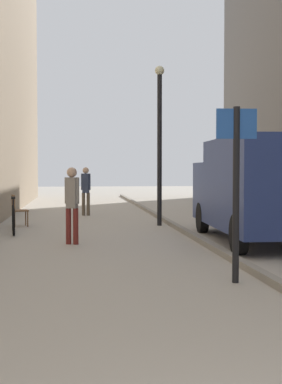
{
  "coord_description": "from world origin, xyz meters",
  "views": [
    {
      "loc": [
        -1.26,
        -1.67,
        1.68
      ],
      "look_at": [
        0.29,
        11.04,
        1.14
      ],
      "focal_mm": 50.1,
      "sensor_mm": 36.0,
      "label": 1
    }
  ],
  "objects_px": {
    "cafe_chair_near_window": "(17,208)",
    "pedestrian_main_foreground": "(86,188)",
    "pedestrian_mid_block": "(72,200)",
    "street_sign_post": "(236,179)",
    "delivery_van": "(255,187)",
    "lamp_post": "(160,135)",
    "bicycle_leaning": "(13,219)"
  },
  "relations": [
    {
      "from": "delivery_van",
      "to": "street_sign_post",
      "type": "xyz_separation_m",
      "value": [
        -1.77,
        -4.32,
        0.27
      ]
    },
    {
      "from": "cafe_chair_near_window",
      "to": "pedestrian_main_foreground",
      "type": "bearing_deg",
      "value": 135.79
    },
    {
      "from": "pedestrian_main_foreground",
      "to": "delivery_van",
      "type": "height_order",
      "value": "delivery_van"
    },
    {
      "from": "street_sign_post",
      "to": "cafe_chair_near_window",
      "type": "bearing_deg",
      "value": -60.4
    },
    {
      "from": "pedestrian_main_foreground",
      "to": "street_sign_post",
      "type": "bearing_deg",
      "value": 112.56
    },
    {
      "from": "street_sign_post",
      "to": "bicycle_leaning",
      "type": "height_order",
      "value": "street_sign_post"
    },
    {
      "from": "pedestrian_main_foreground",
      "to": "pedestrian_mid_block",
      "type": "bearing_deg",
      "value": 99.79
    },
    {
      "from": "street_sign_post",
      "to": "delivery_van",
      "type": "bearing_deg",
      "value": -108.57
    },
    {
      "from": "street_sign_post",
      "to": "lamp_post",
      "type": "relative_size",
      "value": 0.55
    },
    {
      "from": "pedestrian_mid_block",
      "to": "cafe_chair_near_window",
      "type": "xyz_separation_m",
      "value": [
        -1.63,
        3.98,
        -0.45
      ]
    },
    {
      "from": "pedestrian_mid_block",
      "to": "delivery_van",
      "type": "relative_size",
      "value": 0.32
    },
    {
      "from": "street_sign_post",
      "to": "pedestrian_mid_block",
      "type": "bearing_deg",
      "value": -57.41
    },
    {
      "from": "pedestrian_main_foreground",
      "to": "cafe_chair_near_window",
      "type": "xyz_separation_m",
      "value": [
        -2.08,
        -3.61,
        -0.47
      ]
    },
    {
      "from": "bicycle_leaning",
      "to": "cafe_chair_near_window",
      "type": "distance_m",
      "value": 1.77
    },
    {
      "from": "pedestrian_mid_block",
      "to": "lamp_post",
      "type": "height_order",
      "value": "lamp_post"
    },
    {
      "from": "pedestrian_mid_block",
      "to": "bicycle_leaning",
      "type": "distance_m",
      "value": 2.78
    },
    {
      "from": "bicycle_leaning",
      "to": "cafe_chair_near_window",
      "type": "xyz_separation_m",
      "value": [
        -0.09,
        1.76,
        0.17
      ]
    },
    {
      "from": "delivery_van",
      "to": "street_sign_post",
      "type": "relative_size",
      "value": 2.07
    },
    {
      "from": "cafe_chair_near_window",
      "to": "delivery_van",
      "type": "bearing_deg",
      "value": 40.82
    },
    {
      "from": "pedestrian_mid_block",
      "to": "street_sign_post",
      "type": "relative_size",
      "value": 0.66
    },
    {
      "from": "pedestrian_main_foreground",
      "to": "lamp_post",
      "type": "height_order",
      "value": "lamp_post"
    },
    {
      "from": "pedestrian_mid_block",
      "to": "bicycle_leaning",
      "type": "bearing_deg",
      "value": 146.65
    },
    {
      "from": "pedestrian_main_foreground",
      "to": "bicycle_leaning",
      "type": "height_order",
      "value": "pedestrian_main_foreground"
    },
    {
      "from": "pedestrian_mid_block",
      "to": "lamp_post",
      "type": "relative_size",
      "value": 0.36
    },
    {
      "from": "pedestrian_main_foreground",
      "to": "cafe_chair_near_window",
      "type": "bearing_deg",
      "value": 73.18
    },
    {
      "from": "pedestrian_main_foreground",
      "to": "pedestrian_mid_block",
      "type": "height_order",
      "value": "pedestrian_main_foreground"
    },
    {
      "from": "pedestrian_mid_block",
      "to": "delivery_van",
      "type": "distance_m",
      "value": 4.22
    },
    {
      "from": "pedestrian_main_foreground",
      "to": "bicycle_leaning",
      "type": "relative_size",
      "value": 1.0
    },
    {
      "from": "pedestrian_mid_block",
      "to": "street_sign_post",
      "type": "height_order",
      "value": "street_sign_post"
    },
    {
      "from": "lamp_post",
      "to": "cafe_chair_near_window",
      "type": "relative_size",
      "value": 5.06
    },
    {
      "from": "street_sign_post",
      "to": "lamp_post",
      "type": "height_order",
      "value": "lamp_post"
    },
    {
      "from": "pedestrian_main_foreground",
      "to": "cafe_chair_near_window",
      "type": "relative_size",
      "value": 1.88
    }
  ]
}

